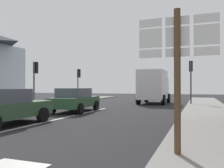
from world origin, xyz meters
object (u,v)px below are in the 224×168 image
sedan_near (2,107)px  delivery_truck (154,86)px  traffic_light_near_left (35,73)px  traffic_light_far_right (191,72)px  traffic_light_far_left (79,78)px  route_sign_post (177,65)px  sedan_far (75,100)px

sedan_near → delivery_truck: delivery_truck is taller
traffic_light_near_left → traffic_light_far_right: (11.50, 5.87, 0.19)m
delivery_truck → traffic_light_far_left: bearing=175.5°
sedan_near → traffic_light_far_left: 16.20m
sedan_near → delivery_truck: 15.14m
route_sign_post → traffic_light_far_right: bearing=90.6°
sedan_near → sedan_far: (0.06, 5.82, 0.00)m
traffic_light_near_left → sedan_near: bearing=-59.6°
traffic_light_far_left → sedan_far: bearing=-63.0°
sedan_near → traffic_light_far_right: bearing=64.4°
sedan_near → traffic_light_near_left: traffic_light_near_left is taller
sedan_near → traffic_light_near_left: (-4.79, 8.16, 1.85)m
sedan_near → route_sign_post: 7.30m
route_sign_post → delivery_truck: bearing=101.6°
traffic_light_far_left → delivery_truck: bearing=-4.5°
traffic_light_near_left → traffic_light_far_left: bearing=90.0°
sedan_far → traffic_light_near_left: (-4.85, 2.33, 1.85)m
sedan_near → traffic_light_near_left: bearing=120.4°
sedan_far → traffic_light_near_left: 5.70m
traffic_light_near_left → route_sign_post: bearing=-41.4°
sedan_far → traffic_light_far_right: size_ratio=1.14×
delivery_truck → route_sign_post: 17.22m
route_sign_post → traffic_light_far_left: bearing=123.7°
route_sign_post → traffic_light_near_left: 15.56m
sedan_near → sedan_far: bearing=89.4°
route_sign_post → sedan_near: bearing=162.7°
delivery_truck → traffic_light_near_left: size_ratio=1.42×
sedan_far → route_sign_post: bearing=-49.5°
sedan_near → traffic_light_far_right: (6.71, 14.03, 2.04)m
route_sign_post → traffic_light_near_left: bearing=138.6°
delivery_truck → traffic_light_far_left: (-8.19, 0.64, 0.92)m
sedan_near → traffic_light_far_left: (-4.79, 15.37, 1.81)m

